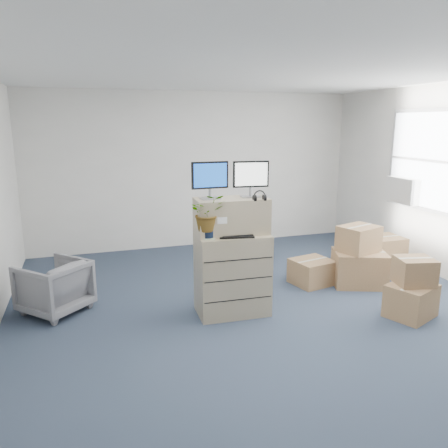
{
  "coord_description": "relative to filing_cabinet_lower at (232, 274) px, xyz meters",
  "views": [
    {
      "loc": [
        -1.99,
        -4.25,
        2.24
      ],
      "look_at": [
        -0.47,
        0.4,
        1.11
      ],
      "focal_mm": 35.0,
      "sensor_mm": 36.0,
      "label": 1
    }
  ],
  "objects": [
    {
      "name": "ground",
      "position": [
        0.36,
        -0.41,
        -0.49
      ],
      "size": [
        7.0,
        7.0,
        0.0
      ],
      "primitive_type": "plane",
      "color": "#222D3E",
      "rests_on": "ground"
    },
    {
      "name": "wall_back",
      "position": [
        0.36,
        3.1,
        0.91
      ],
      "size": [
        6.0,
        0.02,
        2.8
      ],
      "primitive_type": "cube",
      "color": "silver",
      "rests_on": "ground"
    },
    {
      "name": "ac_unit",
      "position": [
        3.23,
        0.99,
        0.71
      ],
      "size": [
        0.24,
        0.6,
        0.4
      ],
      "primitive_type": "cube",
      "color": "white",
      "rests_on": "wall_right"
    },
    {
      "name": "filing_cabinet_lower",
      "position": [
        0.0,
        0.0,
        0.0
      ],
      "size": [
        0.86,
        0.55,
        0.98
      ],
      "primitive_type": "cube",
      "rotation": [
        0.0,
        0.0,
        -0.04
      ],
      "color": "tan",
      "rests_on": "ground"
    },
    {
      "name": "filing_cabinet_upper",
      "position": [
        0.0,
        0.05,
        0.7
      ],
      "size": [
        0.86,
        0.46,
        0.42
      ],
      "primitive_type": "cube",
      "rotation": [
        0.0,
        0.0,
        -0.04
      ],
      "color": "tan",
      "rests_on": "filing_cabinet_lower"
    },
    {
      "name": "monitor_left",
      "position": [
        -0.24,
        0.08,
        1.15
      ],
      "size": [
        0.43,
        0.17,
        0.43
      ],
      "rotation": [
        0.0,
        0.0,
        0.04
      ],
      "color": "#99999E",
      "rests_on": "filing_cabinet_upper"
    },
    {
      "name": "monitor_right",
      "position": [
        0.24,
        0.05,
        1.14
      ],
      "size": [
        0.43,
        0.18,
        0.42
      ],
      "rotation": [
        0.0,
        0.0,
        -0.09
      ],
      "color": "#99999E",
      "rests_on": "filing_cabinet_upper"
    },
    {
      "name": "headphones",
      "position": [
        0.27,
        -0.15,
        0.95
      ],
      "size": [
        0.14,
        0.02,
        0.14
      ],
      "primitive_type": "torus",
      "rotation": [
        1.57,
        0.0,
        -0.04
      ],
      "color": "black",
      "rests_on": "filing_cabinet_upper"
    },
    {
      "name": "keyboard",
      "position": [
        -0.0,
        -0.13,
        0.5
      ],
      "size": [
        0.42,
        0.24,
        0.02
      ],
      "primitive_type": "cube",
      "rotation": [
        0.0,
        0.0,
        -0.19
      ],
      "color": "black",
      "rests_on": "filing_cabinet_lower"
    },
    {
      "name": "mouse",
      "position": [
        0.36,
        -0.13,
        0.51
      ],
      "size": [
        0.1,
        0.07,
        0.03
      ],
      "primitive_type": "ellipsoid",
      "rotation": [
        0.0,
        0.0,
        -0.07
      ],
      "color": "silver",
      "rests_on": "filing_cabinet_lower"
    },
    {
      "name": "water_bottle",
      "position": [
        0.11,
        0.02,
        0.62
      ],
      "size": [
        0.07,
        0.07,
        0.25
      ],
      "primitive_type": "cylinder",
      "color": "gray",
      "rests_on": "filing_cabinet_lower"
    },
    {
      "name": "phone_dock",
      "position": [
        -0.09,
        0.01,
        0.53
      ],
      "size": [
        0.06,
        0.05,
        0.12
      ],
      "rotation": [
        0.0,
        0.0,
        -0.04
      ],
      "color": "silver",
      "rests_on": "filing_cabinet_lower"
    },
    {
      "name": "external_drive",
      "position": [
        0.33,
        0.07,
        0.52
      ],
      "size": [
        0.21,
        0.18,
        0.05
      ],
      "primitive_type": "cube",
      "rotation": [
        0.0,
        0.0,
        -0.3
      ],
      "color": "black",
      "rests_on": "filing_cabinet_lower"
    },
    {
      "name": "tissue_box",
      "position": [
        0.38,
        0.12,
        0.58
      ],
      "size": [
        0.22,
        0.14,
        0.08
      ],
      "primitive_type": "cube",
      "rotation": [
        0.0,
        0.0,
        0.21
      ],
      "color": "#45A6EB",
      "rests_on": "external_drive"
    },
    {
      "name": "potted_plant",
      "position": [
        -0.32,
        -0.08,
        0.72
      ],
      "size": [
        0.41,
        0.44,
        0.41
      ],
      "rotation": [
        0.0,
        0.0,
        -0.04
      ],
      "color": "#9DB18E",
      "rests_on": "filing_cabinet_lower"
    },
    {
      "name": "office_chair",
      "position": [
        -2.04,
        0.68,
        -0.14
      ],
      "size": [
        0.94,
        0.93,
        0.7
      ],
      "primitive_type": "imported",
      "rotation": [
        0.0,
        0.0,
        3.89
      ],
      "color": "slate",
      "rests_on": "ground"
    },
    {
      "name": "cardboard_boxes",
      "position": [
        2.1,
        0.26,
        -0.18
      ],
      "size": [
        1.92,
        2.07,
        0.85
      ],
      "color": "brown",
      "rests_on": "ground"
    }
  ]
}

